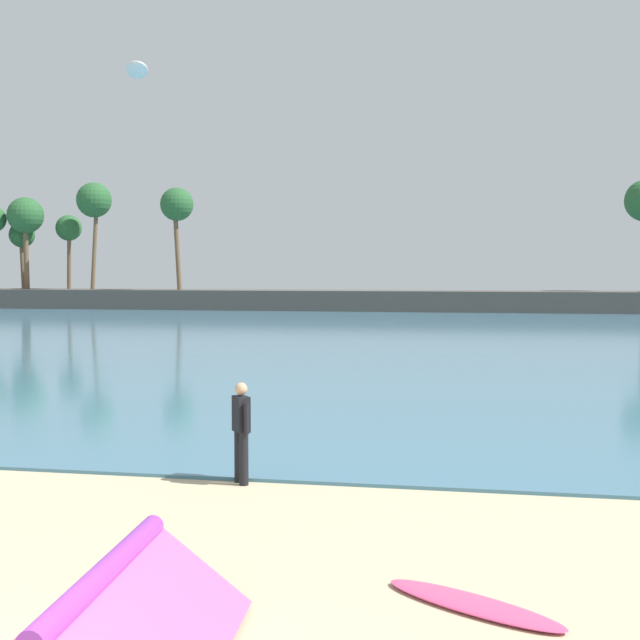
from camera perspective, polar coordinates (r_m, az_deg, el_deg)
sea at (r=65.00m, az=7.61°, el=0.13°), size 220.00×102.01×0.06m
palm_headland at (r=75.98m, az=6.44°, el=2.26°), size 103.43×6.00×11.56m
folded_kite at (r=8.19m, az=-13.86°, el=-17.47°), size 2.27×3.23×0.92m
person_at_waterline at (r=14.45m, az=-5.14°, el=-7.09°), size 0.37×0.46×1.67m
surfboard at (r=9.63m, az=9.92°, el=-17.72°), size 2.07×1.52×0.08m
kite_aloft_low_near_shore at (r=46.65m, az=-11.82°, el=15.60°), size 2.63×3.35×0.79m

